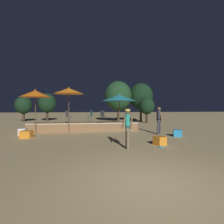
% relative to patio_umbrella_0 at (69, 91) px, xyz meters
% --- Properties ---
extents(ground_plane, '(120.00, 120.00, 0.00)m').
position_rel_patio_umbrella_0_xyz_m(ground_plane, '(2.87, -8.72, -2.95)').
color(ground_plane, tan).
extents(wooden_deck, '(8.15, 2.30, 0.66)m').
position_rel_patio_umbrella_0_xyz_m(wooden_deck, '(1.03, 1.42, -2.66)').
color(wooden_deck, olive).
rests_on(wooden_deck, ground).
extents(patio_umbrella_0, '(2.10, 2.10, 3.24)m').
position_rel_patio_umbrella_0_xyz_m(patio_umbrella_0, '(0.00, 0.00, 0.00)').
color(patio_umbrella_0, brown).
rests_on(patio_umbrella_0, ground).
extents(patio_umbrella_1, '(2.63, 2.63, 2.85)m').
position_rel_patio_umbrella_0_xyz_m(patio_umbrella_1, '(3.70, 0.55, -0.43)').
color(patio_umbrella_1, brown).
rests_on(patio_umbrella_1, ground).
extents(patio_umbrella_2, '(2.04, 2.04, 3.07)m').
position_rel_patio_umbrella_0_xyz_m(patio_umbrella_2, '(-2.29, 0.13, -0.20)').
color(patio_umbrella_2, brown).
rests_on(patio_umbrella_2, ground).
extents(cube_seat_0, '(0.61, 0.61, 0.41)m').
position_rel_patio_umbrella_0_xyz_m(cube_seat_0, '(4.80, -4.59, -2.75)').
color(cube_seat_0, orange).
rests_on(cube_seat_0, ground).
extents(cube_seat_1, '(0.64, 0.64, 0.41)m').
position_rel_patio_umbrella_0_xyz_m(cube_seat_1, '(6.88, -2.37, -2.75)').
color(cube_seat_1, '#2D9EDB').
rests_on(cube_seat_1, ground).
extents(cube_seat_2, '(0.50, 0.50, 0.43)m').
position_rel_patio_umbrella_0_xyz_m(cube_seat_2, '(-2.93, -0.54, -2.74)').
color(cube_seat_2, white).
rests_on(cube_seat_2, ground).
extents(cube_seat_3, '(0.65, 0.65, 0.42)m').
position_rel_patio_umbrella_0_xyz_m(cube_seat_3, '(-2.25, -1.75, -2.74)').
color(cube_seat_3, orange).
rests_on(cube_seat_3, ground).
extents(person_0, '(0.30, 0.50, 1.83)m').
position_rel_patio_umbrella_0_xyz_m(person_0, '(6.05, -1.45, -1.94)').
color(person_0, '#3F3F47').
rests_on(person_0, ground).
extents(person_1, '(0.52, 0.30, 1.74)m').
position_rel_patio_umbrella_0_xyz_m(person_1, '(3.08, -5.19, -1.97)').
color(person_1, brown).
rests_on(person_1, ground).
extents(bistro_chair_0, '(0.45, 0.44, 0.90)m').
position_rel_patio_umbrella_0_xyz_m(bistro_chair_0, '(-0.20, 0.98, -1.75)').
color(bistro_chair_0, '#47474C').
rests_on(bistro_chair_0, wooden_deck).
extents(bistro_chair_1, '(0.45, 0.45, 0.90)m').
position_rel_patio_umbrella_0_xyz_m(bistro_chair_1, '(1.53, 1.82, -1.75)').
color(bistro_chair_1, '#1E4C47').
rests_on(bistro_chair_1, wooden_deck).
extents(bistro_chair_2, '(0.48, 0.48, 0.90)m').
position_rel_patio_umbrella_0_xyz_m(bistro_chair_2, '(2.47, 0.71, -1.75)').
color(bistro_chair_2, '#2D3338').
rests_on(bistro_chair_2, wooden_deck).
extents(frisbee_disc, '(0.27, 0.27, 0.03)m').
position_rel_patio_umbrella_0_xyz_m(frisbee_disc, '(4.66, -5.09, -2.94)').
color(frisbee_disc, '#33B2D8').
rests_on(frisbee_disc, ground).
extents(background_tree_0, '(3.34, 3.34, 5.06)m').
position_rel_patio_umbrella_0_xyz_m(background_tree_0, '(4.98, 8.91, 0.26)').
color(background_tree_0, '#3D2B1C').
rests_on(background_tree_0, ground).
extents(background_tree_1, '(1.76, 1.76, 2.95)m').
position_rel_patio_umbrella_0_xyz_m(background_tree_1, '(7.98, 6.86, -0.99)').
color(background_tree_1, '#3D2B1C').
rests_on(background_tree_1, ground).
extents(background_tree_2, '(2.33, 2.33, 3.65)m').
position_rel_patio_umbrella_0_xyz_m(background_tree_2, '(-4.10, 11.31, -0.59)').
color(background_tree_2, '#3D2B1C').
rests_on(background_tree_2, ground).
extents(background_tree_3, '(3.00, 3.00, 4.86)m').
position_rel_patio_umbrella_0_xyz_m(background_tree_3, '(7.91, 8.94, 0.24)').
color(background_tree_3, '#3D2B1C').
rests_on(background_tree_3, ground).
extents(background_tree_4, '(2.05, 2.05, 3.23)m').
position_rel_patio_umbrella_0_xyz_m(background_tree_4, '(-6.79, 10.55, -0.86)').
color(background_tree_4, '#3D2B1C').
rests_on(background_tree_4, ground).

